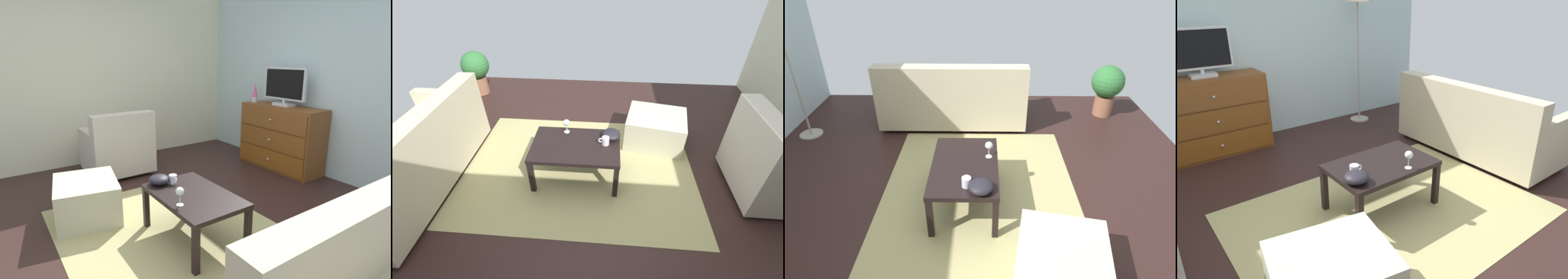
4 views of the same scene
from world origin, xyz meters
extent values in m
cube|color=black|center=(0.00, 0.00, -0.03)|extent=(5.52, 5.20, 0.05)
cube|color=#AFC6CC|center=(0.00, 2.36, 1.38)|extent=(5.52, 0.12, 2.76)
cube|color=beige|center=(-2.52, 0.00, 1.38)|extent=(0.12, 5.20, 2.76)
cube|color=tan|center=(0.20, -0.20, 0.00)|extent=(2.60, 1.90, 0.01)
cube|color=brown|center=(-0.63, 2.05, 0.47)|extent=(1.24, 0.45, 0.93)
cube|color=brown|center=(-0.63, 1.82, 0.18)|extent=(1.18, 0.02, 0.27)
sphere|color=silver|center=(-0.63, 1.80, 0.18)|extent=(0.03, 0.03, 0.03)
cube|color=brown|center=(-0.63, 1.82, 0.47)|extent=(1.18, 0.02, 0.27)
sphere|color=silver|center=(-0.63, 1.80, 0.47)|extent=(0.03, 0.03, 0.03)
cube|color=brown|center=(-0.63, 1.82, 0.76)|extent=(1.18, 0.02, 0.27)
sphere|color=silver|center=(-0.63, 1.80, 0.76)|extent=(0.03, 0.03, 0.03)
cube|color=silver|center=(-0.64, 2.07, 0.95)|extent=(0.28, 0.18, 0.04)
cylinder|color=silver|center=(-0.64, 2.07, 1.00)|extent=(0.04, 0.04, 0.05)
cube|color=silver|center=(-0.64, 2.07, 1.25)|extent=(0.70, 0.05, 0.45)
cube|color=black|center=(-0.64, 2.05, 1.25)|extent=(0.65, 0.01, 0.40)
cylinder|color=#B7B7BC|center=(-1.15, 2.00, 0.97)|extent=(0.09, 0.09, 0.08)
cone|color=#D84C99|center=(-1.15, 2.00, 1.12)|extent=(0.08, 0.08, 0.22)
cylinder|color=#B7B7BC|center=(-1.15, 2.00, 1.25)|extent=(0.04, 0.04, 0.03)
cube|color=black|center=(-0.21, 0.20, 0.20)|extent=(0.05, 0.05, 0.40)
cube|color=black|center=(0.64, 0.20, 0.20)|extent=(0.05, 0.05, 0.40)
cube|color=black|center=(-0.21, -0.34, 0.20)|extent=(0.05, 0.05, 0.40)
cube|color=black|center=(0.64, -0.34, 0.20)|extent=(0.05, 0.05, 0.40)
cube|color=black|center=(0.22, -0.07, 0.42)|extent=(0.91, 0.59, 0.04)
cylinder|color=silver|center=(0.34, -0.28, 0.44)|extent=(0.06, 0.06, 0.00)
cylinder|color=silver|center=(0.34, -0.28, 0.49)|extent=(0.01, 0.01, 0.09)
sphere|color=silver|center=(0.34, -0.28, 0.56)|extent=(0.07, 0.07, 0.07)
cylinder|color=silver|center=(-0.09, -0.10, 0.48)|extent=(0.08, 0.08, 0.09)
torus|color=silver|center=(-0.04, -0.10, 0.48)|extent=(0.05, 0.01, 0.05)
ellipsoid|color=black|center=(-0.15, -0.22, 0.48)|extent=(0.20, 0.20, 0.09)
cube|color=#C1B394|center=(1.59, 0.17, 0.67)|extent=(0.20, 1.89, 0.43)
cylinder|color=#332319|center=(-2.13, 0.32, 0.03)|extent=(0.05, 0.05, 0.05)
cylinder|color=#332319|center=(-2.13, -0.36, 0.03)|extent=(0.05, 0.05, 0.05)
cylinder|color=#332319|center=(-1.49, 0.32, 0.03)|extent=(0.05, 0.05, 0.05)
cylinder|color=#332319|center=(-1.49, -0.36, 0.03)|extent=(0.05, 0.05, 0.05)
cube|color=#BDB4A5|center=(-1.81, -0.02, 0.24)|extent=(0.80, 0.84, 0.39)
cube|color=#BDB4A5|center=(-1.51, -0.02, 0.67)|extent=(0.20, 0.84, 0.46)
cube|color=#BDB4A5|center=(-1.81, 0.34, 0.54)|extent=(0.76, 0.12, 0.20)
cube|color=#BDB4A5|center=(-1.81, -0.38, 0.54)|extent=(0.76, 0.12, 0.20)
cube|color=beige|center=(-0.71, -0.76, 0.20)|extent=(0.80, 0.72, 0.41)
camera|label=1|loc=(2.31, -1.48, 1.60)|focal=28.44mm
camera|label=2|loc=(-0.08, 1.96, 2.07)|focal=23.43mm
camera|label=3|loc=(-2.10, -0.24, 2.09)|focal=29.39mm
camera|label=4|loc=(-1.49, -2.16, 1.78)|focal=31.83mm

